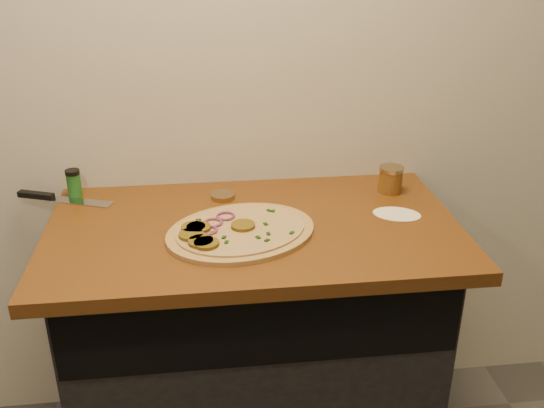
{
  "coord_description": "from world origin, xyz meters",
  "views": [
    {
      "loc": [
        -0.14,
        -0.16,
        1.7
      ],
      "look_at": [
        0.06,
        1.44,
        0.95
      ],
      "focal_mm": 40.0,
      "sensor_mm": 36.0,
      "label": 1
    }
  ],
  "objects": [
    {
      "name": "countertop",
      "position": [
        0.0,
        1.42,
        0.88
      ],
      "size": [
        1.2,
        0.7,
        0.04
      ],
      "primitive_type": "cube",
      "color": "brown",
      "rests_on": "cabinet"
    },
    {
      "name": "chefs_knife",
      "position": [
        -0.61,
        1.66,
        0.91
      ],
      "size": [
        0.31,
        0.15,
        0.02
      ],
      "color": "#B7BAC1",
      "rests_on": "countertop"
    },
    {
      "name": "spice_shaker",
      "position": [
        -0.55,
        1.68,
        0.95
      ],
      "size": [
        0.05,
        0.05,
        0.09
      ],
      "color": "#1B581D",
      "rests_on": "countertop"
    },
    {
      "name": "flour_spill",
      "position": [
        0.44,
        1.43,
        0.9
      ],
      "size": [
        0.18,
        0.18,
        0.0
      ],
      "primitive_type": "cylinder",
      "rotation": [
        0.0,
        0.0,
        -0.35
      ],
      "color": "white",
      "rests_on": "countertop"
    },
    {
      "name": "mason_jar_lid",
      "position": [
        -0.08,
        1.61,
        0.91
      ],
      "size": [
        0.08,
        0.08,
        0.02
      ],
      "primitive_type": "cylinder",
      "rotation": [
        0.0,
        0.0,
        0.01
      ],
      "color": "#A0865D",
      "rests_on": "countertop"
    },
    {
      "name": "salsa_jar",
      "position": [
        0.47,
        1.6,
        0.94
      ],
      "size": [
        0.08,
        0.08,
        0.09
      ],
      "color": "#9E110F",
      "rests_on": "countertop"
    },
    {
      "name": "pizza",
      "position": [
        -0.05,
        1.36,
        0.91
      ],
      "size": [
        0.54,
        0.54,
        0.03
      ],
      "color": "tan",
      "rests_on": "countertop"
    },
    {
      "name": "cabinet",
      "position": [
        0.0,
        1.45,
        0.43
      ],
      "size": [
        1.1,
        0.6,
        0.86
      ],
      "primitive_type": "cube",
      "color": "black",
      "rests_on": "ground"
    }
  ]
}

